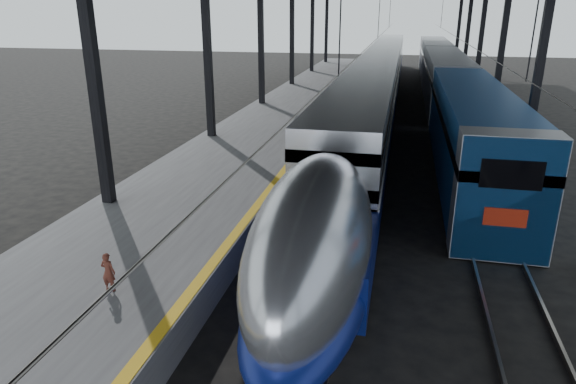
% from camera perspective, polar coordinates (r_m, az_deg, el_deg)
% --- Properties ---
extents(ground, '(160.00, 160.00, 0.00)m').
position_cam_1_polar(ground, '(12.82, -7.41, -15.07)').
color(ground, black).
rests_on(ground, ground).
extents(platform, '(6.00, 80.00, 1.00)m').
position_cam_1_polar(platform, '(31.46, -1.23, 7.29)').
color(platform, '#4C4C4F').
rests_on(platform, ground).
extents(yellow_strip, '(0.30, 80.00, 0.01)m').
position_cam_1_polar(yellow_strip, '(30.82, 3.87, 7.94)').
color(yellow_strip, gold).
rests_on(yellow_strip, platform).
extents(rails, '(6.52, 80.00, 0.16)m').
position_cam_1_polar(rails, '(30.70, 13.51, 5.62)').
color(rails, slate).
rests_on(rails, ground).
extents(tgv_train, '(2.83, 65.20, 4.06)m').
position_cam_1_polar(tgv_train, '(38.90, 9.93, 11.50)').
color(tgv_train, '#B0B2B8').
rests_on(tgv_train, ground).
extents(second_train, '(2.86, 56.05, 3.94)m').
position_cam_1_polar(second_train, '(42.58, 17.09, 11.77)').
color(second_train, navy).
rests_on(second_train, ground).
extents(child, '(0.37, 0.25, 0.97)m').
position_cam_1_polar(child, '(12.81, -19.35, -8.38)').
color(child, '#4E231A').
rests_on(child, platform).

